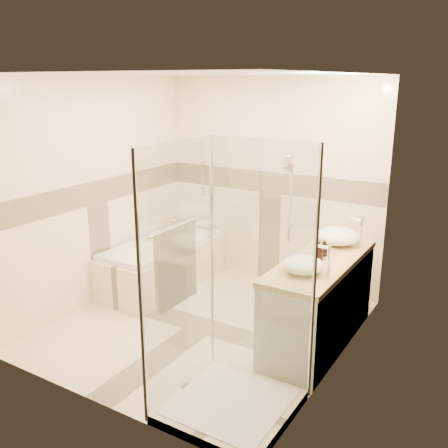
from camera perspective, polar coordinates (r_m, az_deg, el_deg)
The scene contains 12 objects.
room at distance 4.80m, azimuth -1.93°, elevation 1.79°, with size 2.82×3.02×2.52m.
bathtub at distance 6.18m, azimuth -7.01°, elevation -4.23°, with size 0.75×1.70×0.56m.
vanity at distance 4.87m, azimuth 10.80°, elevation -8.69°, with size 0.58×1.62×0.85m.
shower_enclosure at distance 3.92m, azimuth -0.14°, elevation -13.57°, with size 0.96×0.93×2.04m.
vessel_sink_near at distance 5.15m, azimuth 12.94°, elevation -1.33°, with size 0.43×0.43×0.17m, color white.
vessel_sink_far at distance 4.34m, azimuth 9.02°, elevation -4.62°, with size 0.36×0.36×0.15m, color white.
faucet_near at distance 5.07m, azimuth 15.30°, elevation -0.74°, with size 0.12×0.03×0.30m.
faucet_far at distance 4.24m, azimuth 11.76°, elevation -3.95°, with size 0.12×0.03×0.29m.
amenity_bottle_a at distance 4.66m, azimuth 10.77°, elevation -3.04°, with size 0.08×0.08×0.18m, color black.
amenity_bottle_b at distance 4.79m, azimuth 11.38°, elevation -2.71°, with size 0.12×0.12×0.15m, color black.
folded_towels at distance 5.35m, azimuth 13.60°, elevation -1.28°, with size 0.14×0.23×0.07m, color white.
rolled_towel at distance 6.61m, azimuth -2.22°, elevation 0.02°, with size 0.10×0.10×0.23m, color white.
Camera 1 is at (2.61, -3.87, 2.45)m, focal length 40.00 mm.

